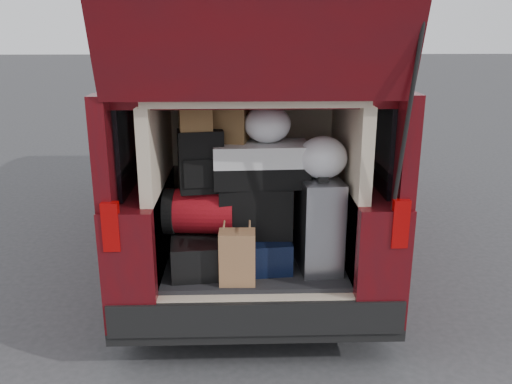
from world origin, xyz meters
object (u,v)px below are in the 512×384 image
at_px(kraft_bag, 237,258).
at_px(black_hardshell, 203,250).
at_px(silver_roller, 319,223).
at_px(red_duffel, 200,211).
at_px(navy_hardshell, 258,249).
at_px(black_soft_case, 256,210).
at_px(backpack, 201,161).
at_px(twotone_duffel, 261,164).

bearing_deg(kraft_bag, black_hardshell, 132.11).
xyz_separation_m(silver_roller, red_duffel, (-0.81, 0.08, 0.07)).
xyz_separation_m(navy_hardshell, black_soft_case, (-0.01, 0.01, 0.29)).
xyz_separation_m(black_soft_case, backpack, (-0.37, -0.03, 0.35)).
bearing_deg(black_soft_case, silver_roller, -8.49).
bearing_deg(backpack, navy_hardshell, -7.16).
relative_size(kraft_bag, red_duffel, 0.76).
height_order(red_duffel, twotone_duffel, twotone_duffel).
relative_size(navy_hardshell, twotone_duffel, 0.79).
relative_size(silver_roller, black_soft_case, 1.30).
distance_m(black_soft_case, twotone_duffel, 0.32).
bearing_deg(red_duffel, kraft_bag, -46.09).
height_order(kraft_bag, red_duffel, red_duffel).
bearing_deg(black_soft_case, navy_hardshell, -45.46).
distance_m(kraft_bag, red_duffel, 0.46).
bearing_deg(navy_hardshell, kraft_bag, -121.07).
distance_m(black_hardshell, black_soft_case, 0.47).
bearing_deg(backpack, black_hardshell, -143.88).
xyz_separation_m(black_soft_case, twotone_duffel, (0.03, 0.02, 0.32)).
bearing_deg(backpack, kraft_bag, -59.79).
height_order(kraft_bag, black_soft_case, black_soft_case).
xyz_separation_m(black_hardshell, black_soft_case, (0.37, 0.03, 0.28)).
xyz_separation_m(black_hardshell, red_duffel, (-0.02, 0.04, 0.27)).
relative_size(red_duffel, twotone_duffel, 0.74).
bearing_deg(black_hardshell, kraft_bag, -55.14).
bearing_deg(navy_hardshell, black_hardshell, 177.31).
bearing_deg(black_hardshell, red_duffel, 106.53).
bearing_deg(navy_hardshell, backpack, 176.51).
distance_m(silver_roller, red_duffel, 0.82).
relative_size(black_hardshell, red_duffel, 1.25).
relative_size(black_hardshell, silver_roller, 0.92).
distance_m(backpack, twotone_duffel, 0.40).
bearing_deg(backpack, silver_roller, -12.90).
distance_m(silver_roller, black_soft_case, 0.44).
height_order(silver_roller, backpack, backpack).
bearing_deg(silver_roller, black_soft_case, 165.50).
xyz_separation_m(navy_hardshell, twotone_duffel, (0.02, 0.03, 0.60)).
bearing_deg(navy_hardshell, black_soft_case, 127.28).
bearing_deg(silver_roller, black_hardshell, 172.43).
bearing_deg(backpack, twotone_duffel, -2.64).
relative_size(backpack, twotone_duffel, 0.66).
bearing_deg(black_soft_case, backpack, -174.34).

